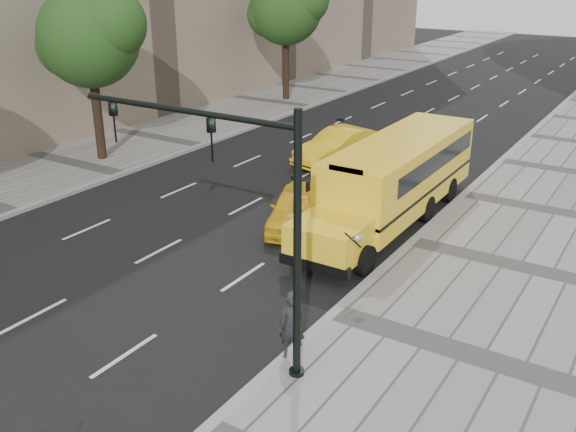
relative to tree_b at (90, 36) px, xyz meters
The scene contains 11 objects.
ground 12.02m from the tree_b, ahead, with size 140.00×140.00×0.00m, color black.
sidewalk_far 5.97m from the tree_b, 114.55° to the right, with size 6.00×140.00×0.15m, color gray.
curb_museum 17.45m from the tree_b, ahead, with size 0.30×140.00×0.15m, color gray.
curb_far 6.41m from the tree_b, 28.03° to the right, with size 0.30×140.00×0.15m, color gray.
tree_b is the anchor object (origin of this frame).
tree_c 16.63m from the tree_b, 89.99° to the left, with size 5.37×4.77×8.50m.
school_bus 15.48m from the tree_b, ahead, with size 2.96×11.56×3.19m.
taxi_near 13.38m from the tree_b, ahead, with size 1.71×4.24×1.45m, color yellow.
taxi_far 12.49m from the tree_b, 30.27° to the left, with size 1.75×5.03×1.66m, color yellow.
pedestrian 19.60m from the tree_b, 29.30° to the right, with size 0.63×0.42×1.73m, color black.
traffic_signal 18.53m from the tree_b, 32.19° to the right, with size 6.18×0.36×6.40m.
Camera 1 is at (13.09, -19.20, 9.14)m, focal length 40.00 mm.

